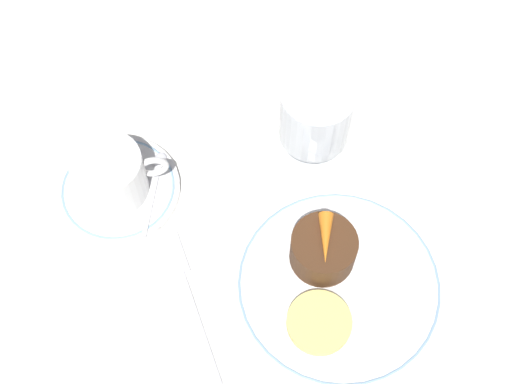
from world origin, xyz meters
name	(u,v)px	position (x,y,z in m)	size (l,w,h in m)	color
ground_plane	(343,276)	(0.00, 0.00, 0.00)	(3.00, 3.00, 0.00)	white
dinner_plate	(338,286)	(-0.01, -0.01, 0.01)	(0.23, 0.23, 0.01)	white
saucer	(119,189)	(-0.23, 0.15, 0.01)	(0.14, 0.14, 0.01)	white
coffee_cup	(110,174)	(-0.23, 0.15, 0.04)	(0.10, 0.08, 0.06)	white
spoon	(155,183)	(-0.19, 0.14, 0.01)	(0.04, 0.11, 0.00)	silver
wine_glass	(319,117)	(0.00, 0.16, 0.07)	(0.08, 0.08, 0.12)	silver
fork	(188,293)	(-0.17, 0.01, 0.00)	(0.05, 0.19, 0.01)	silver
dessert_cake	(323,249)	(-0.02, 0.02, 0.03)	(0.07, 0.07, 0.04)	#4C2D19
carrot_garnish	(326,238)	(-0.02, 0.02, 0.06)	(0.03, 0.06, 0.02)	orange
pineapple_slice	(319,323)	(-0.04, -0.05, 0.02)	(0.07, 0.07, 0.01)	#EFE075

